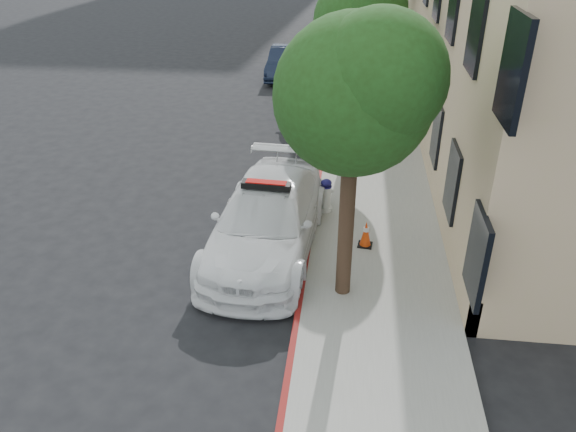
# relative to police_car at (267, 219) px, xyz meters

# --- Properties ---
(ground) EXTENTS (120.00, 120.00, 0.00)m
(ground) POSITION_rel_police_car_xyz_m (-1.10, 0.38, -0.81)
(ground) COLOR black
(ground) RESTS_ON ground
(sidewalk) EXTENTS (3.20, 50.00, 0.15)m
(sidewalk) POSITION_rel_police_car_xyz_m (2.50, 10.38, -0.74)
(sidewalk) COLOR gray
(sidewalk) RESTS_ON ground
(curb_strip) EXTENTS (0.12, 50.00, 0.15)m
(curb_strip) POSITION_rel_police_car_xyz_m (0.96, 10.38, -0.74)
(curb_strip) COLOR maroon
(curb_strip) RESTS_ON ground
(tree_near) EXTENTS (2.92, 2.82, 5.62)m
(tree_near) POSITION_rel_police_car_xyz_m (1.83, -1.63, 3.46)
(tree_near) COLOR black
(tree_near) RESTS_ON sidewalk
(tree_mid) EXTENTS (2.77, 2.64, 5.43)m
(tree_mid) POSITION_rel_police_car_xyz_m (1.83, 6.37, 3.35)
(tree_mid) COLOR black
(tree_mid) RESTS_ON sidewalk
(police_car) EXTENTS (2.63, 5.72, 1.77)m
(police_car) POSITION_rel_police_car_xyz_m (0.00, 0.00, 0.00)
(police_car) COLOR white
(police_car) RESTS_ON ground
(parked_car_mid) EXTENTS (2.27, 4.68, 1.54)m
(parked_car_mid) POSITION_rel_police_car_xyz_m (0.10, 10.02, -0.04)
(parked_car_mid) COLOR #21252A
(parked_car_mid) RESTS_ON ground
(parked_car_far) EXTENTS (1.52, 4.22, 1.38)m
(parked_car_far) POSITION_rel_police_car_xyz_m (-1.40, 15.37, -0.12)
(parked_car_far) COLOR black
(parked_car_far) RESTS_ON ground
(fire_hydrant) EXTENTS (0.38, 0.34, 0.89)m
(fire_hydrant) POSITION_rel_police_car_xyz_m (1.25, 1.82, -0.23)
(fire_hydrant) COLOR silver
(fire_hydrant) RESTS_ON sidewalk
(traffic_cone) EXTENTS (0.37, 0.37, 0.63)m
(traffic_cone) POSITION_rel_police_car_xyz_m (2.27, 0.21, -0.35)
(traffic_cone) COLOR black
(traffic_cone) RESTS_ON sidewalk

